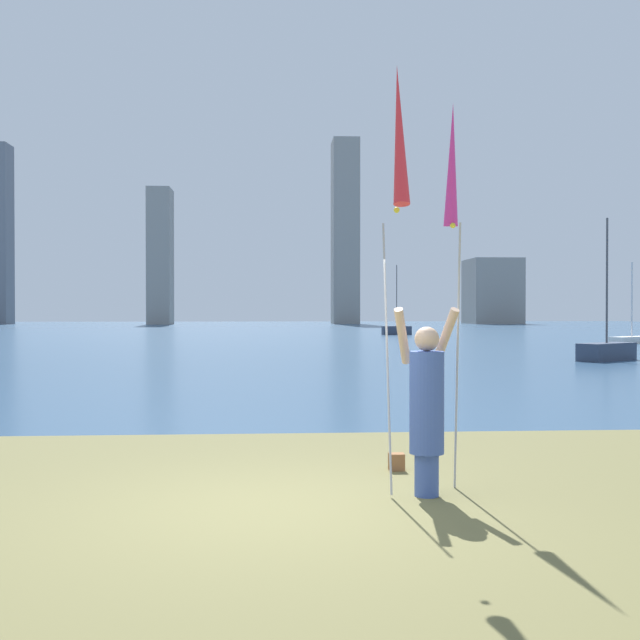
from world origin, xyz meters
name	(u,v)px	position (x,y,z in m)	size (l,w,h in m)	color
ground	(270,336)	(0.00, 50.95, -0.06)	(120.00, 138.00, 0.12)	brown
person	(427,403)	(1.57, 0.40, 0.97)	(0.72, 0.53, 1.98)	#3F59A5
kite_flag_left	(399,144)	(1.19, -0.10, 3.56)	(0.16, 1.30, 4.35)	#B2B2B7
kite_flag_right	(452,173)	(1.95, 0.88, 3.46)	(0.16, 0.53, 4.24)	#B2B2B7
bag	(396,462)	(1.46, 1.69, 0.10)	(0.19, 0.15, 0.21)	brown
sailboat_2	(607,350)	(12.80, 21.21, 0.39)	(2.76, 2.32, 5.45)	#333D51
sailboat_4	(397,330)	(9.76, 51.78, 0.39)	(2.30, 0.96, 5.40)	#333D51
sailboat_5	(632,339)	(20.69, 35.55, 0.27)	(3.16, 2.46, 4.67)	silver
skyline_tower_1	(160,257)	(-14.62, 97.00, 9.04)	(3.05, 5.01, 18.08)	gray
skyline_tower_2	(345,232)	(10.39, 99.09, 12.67)	(3.60, 5.07, 25.33)	gray
skyline_tower_3	(492,291)	(30.95, 98.47, 4.49)	(6.79, 7.97, 8.97)	gray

